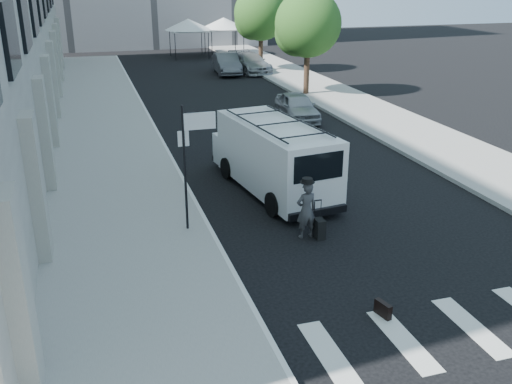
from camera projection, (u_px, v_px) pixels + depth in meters
ground at (317, 273)px, 13.89m from camera, size 120.00×120.00×0.00m
sidewalk_left at (104, 125)px, 26.99m from camera, size 4.50×48.00×0.15m
sidewalk_right at (328, 93)px, 34.15m from camera, size 4.00×56.00×0.15m
sign_pole at (192, 142)px, 15.15m from camera, size 1.03×0.07×3.50m
tree_near at (305, 26)px, 32.47m from camera, size 3.80×3.83×6.03m
tree_far at (259, 15)px, 40.50m from camera, size 3.80×3.83×6.03m
tent_left at (188, 25)px, 47.91m from camera, size 4.00×4.00×3.20m
tent_right at (224, 23)px, 49.22m from camera, size 4.00×4.00×3.20m
businessman at (306, 210)px, 15.52m from camera, size 0.63×0.44×1.61m
briefcase at (383, 309)px, 12.11m from camera, size 0.22×0.46×0.34m
suitcase at (319, 228)px, 15.66m from camera, size 0.24×0.38×1.07m
cargo_van at (273, 156)px, 18.80m from camera, size 2.77×6.31×2.30m
parked_car_a at (297, 107)px, 28.08m from camera, size 1.88×4.02×1.33m
parked_car_b at (227, 64)px, 40.74m from camera, size 1.88×4.51×1.45m
parked_car_c at (250, 63)px, 41.37m from camera, size 2.44×5.01×1.40m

